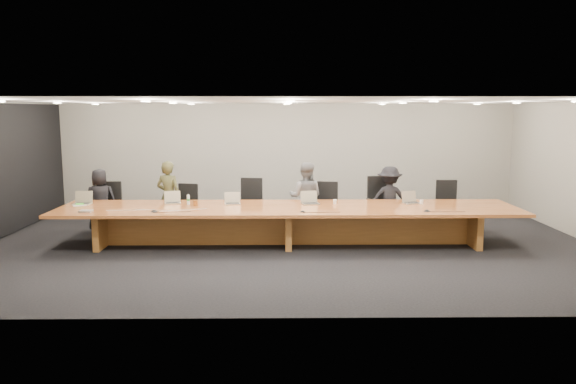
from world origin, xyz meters
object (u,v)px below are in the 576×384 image
Objects in this scene: person_b at (169,197)px; person_d at (389,199)px; person_a at (100,200)px; chair_mid_right at (326,207)px; conference_table at (288,218)px; laptop_d at (311,198)px; paper_cup_near at (335,202)px; chair_right at (382,203)px; chair_far_right at (449,205)px; av_box at (86,211)px; mic_right at (427,211)px; chair_left at (185,208)px; amber_mug at (196,203)px; mic_center at (303,211)px; person_c at (306,197)px; laptop_c at (232,198)px; mic_left at (154,211)px; laptop_e at (412,197)px; water_bottle at (188,200)px; chair_mid_left at (250,204)px; chair_far_left at (109,206)px; laptop_b at (173,197)px; laptop_a at (82,198)px; paper_cup_far at (422,202)px.

person_b is 1.09× the size of person_d.
chair_mid_right is at bearing 167.10° from person_a.
conference_table is 2.49m from person_d.
laptop_d is 3.88× the size of paper_cup_near.
person_b is 3.62m from paper_cup_near.
chair_far_right is (1.49, 0.05, -0.05)m from chair_right.
av_box and mic_right have the same top height.
person_b is 4.79m from person_d.
person_a is 6.30m from person_d.
chair_left reaches higher than paper_cup_near.
amber_mug reaches higher than mic_right.
laptop_d is 2.30m from amber_mug.
mic_center is at bearing -126.95° from paper_cup_near.
laptop_c is (-1.51, -0.82, 0.11)m from person_c.
paper_cup_near is 1.15m from mic_center.
person_d is at bearing 19.15° from mic_left.
laptop_e is 2.37× the size of mic_right.
person_c is (2.96, -0.02, -0.02)m from person_b.
person_d is at bearing 27.07° from conference_table.
person_c is at bearing -165.40° from chair_mid_right.
chair_mid_right is 2.89m from amber_mug.
person_a is 6.93m from mic_right.
chair_left reaches higher than water_bottle.
mic_left is (-2.52, -0.51, 0.25)m from conference_table.
person_d is 16.24× the size of paper_cup_near.
chair_left is at bearing 12.45° from person_c.
laptop_c is (-4.70, -1.00, 0.32)m from chair_far_right.
water_bottle is at bearing 169.51° from mic_right.
person_b is 5.45m from mic_right.
chair_mid_left is at bearing 169.66° from person_a.
person_d is 12.63× the size of amber_mug.
chair_far_left is 4.77m from chair_mid_right.
mic_right is at bearing -34.41° from laptop_d.
chair_mid_right is at bearing 54.15° from conference_table.
mic_right is (0.51, -1.82, 0.16)m from chair_right.
laptop_e is at bearing -7.15° from laptop_c.
paper_cup_near is (-1.57, -0.01, -0.08)m from laptop_e.
chair_far_right reaches higher than laptop_b.
conference_table is at bearing -160.19° from chair_far_right.
laptop_d is 3.08m from mic_left.
av_box is (-4.17, -1.68, 0.01)m from person_c.
mic_center is at bearing 46.65° from person_d.
chair_left reaches higher than laptop_a.
paper_cup_near reaches higher than paper_cup_far.
av_box is at bearing 21.12° from person_d.
laptop_b is 1.73m from av_box.
person_b is (-1.74, -0.19, 0.20)m from chair_mid_left.
person_a is 0.90× the size of person_c.
person_c is at bearing 140.17° from laptop_e.
laptop_e is at bearing -13.54° from laptop_b.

